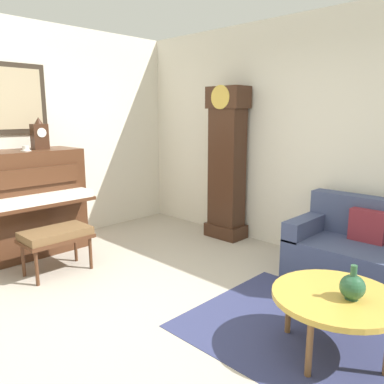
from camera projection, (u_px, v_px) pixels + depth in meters
ground_plane at (148, 324)px, 3.20m from camera, size 6.40×6.00×0.10m
wall_left at (10, 136)px, 4.68m from camera, size 0.13×4.90×2.80m
wall_back at (302, 137)px, 4.59m from camera, size 5.30×0.13×2.80m
area_rug at (326, 340)px, 2.88m from camera, size 2.10×1.50×0.01m
piano at (20, 204)px, 4.52m from camera, size 0.87×1.44×1.25m
piano_bench at (56, 236)px, 4.05m from camera, size 0.42×0.70×0.48m
grandfather_clock at (227, 168)px, 5.14m from camera, size 0.52×0.34×2.03m
coffee_table at (336, 299)px, 2.66m from camera, size 0.88×0.88×0.44m
mantel_clock at (40, 135)px, 4.57m from camera, size 0.13×0.18×0.38m
teacup at (26, 149)px, 4.38m from camera, size 0.12×0.12×0.06m
green_jug at (352, 287)px, 2.58m from camera, size 0.17×0.17×0.24m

